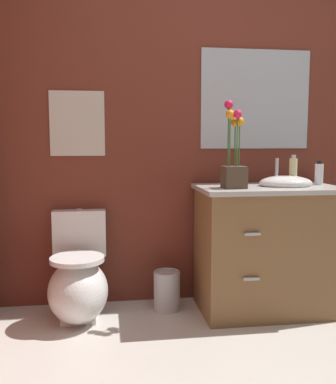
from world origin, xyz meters
TOP-DOWN VIEW (x-y plane):
  - wall_back at (0.20, 1.56)m, footprint 4.69×0.05m
  - toilet at (-0.94, 1.26)m, footprint 0.38×0.59m
  - vanity_cabinet at (0.32, 1.23)m, footprint 0.94×0.56m
  - flower_vase at (0.05, 1.15)m, footprint 0.14×0.14m
  - soap_bottle at (0.50, 1.25)m, footprint 0.05×0.05m
  - lotion_bottle at (0.70, 1.28)m, footprint 0.06×0.06m
  - trash_bin at (-0.36, 1.33)m, footprint 0.18×0.18m
  - wall_poster at (-0.94, 1.53)m, footprint 0.37×0.01m
  - wall_mirror at (0.32, 1.53)m, footprint 0.80×0.01m

SIDE VIEW (x-z plane):
  - trash_bin at x=-0.36m, z-range 0.00..0.27m
  - toilet at x=-0.94m, z-range -0.10..0.59m
  - vanity_cabinet at x=0.32m, z-range -0.08..0.96m
  - lotion_bottle at x=0.70m, z-range 0.85..1.01m
  - soap_bottle at x=0.50m, z-range 0.85..1.05m
  - flower_vase at x=0.05m, z-range 0.74..1.30m
  - wall_back at x=0.20m, z-range 0.00..2.50m
  - wall_poster at x=-0.94m, z-range 1.05..1.49m
  - wall_mirror at x=0.32m, z-range 1.10..1.80m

